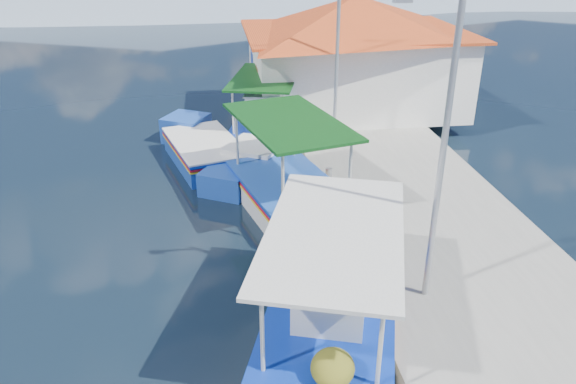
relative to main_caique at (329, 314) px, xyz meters
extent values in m
cube|color=gray|center=(3.39, 4.41, -0.27)|extent=(5.00, 44.00, 0.50)
cylinder|color=#A5A8AD|center=(1.29, 0.41, 0.13)|extent=(0.20, 0.20, 0.30)
cylinder|color=#A5A8AD|center=(1.29, 6.41, 0.13)|extent=(0.20, 0.20, 0.30)
cylinder|color=#A5A8AD|center=(1.29, 12.41, 0.13)|extent=(0.20, 0.20, 0.30)
cube|color=white|center=(0.02, -0.08, -0.29)|extent=(3.58, 5.03, 0.99)
cube|color=white|center=(-0.90, 2.78, -0.17)|extent=(2.23, 2.23, 1.10)
cube|color=#0B2A96|center=(0.02, -0.08, 0.17)|extent=(3.69, 5.18, 0.06)
cube|color=red|center=(0.02, -0.08, 0.09)|extent=(3.69, 5.18, 0.05)
cube|color=yellow|center=(0.02, -0.08, 0.01)|extent=(3.69, 5.18, 0.04)
cube|color=#0B2A96|center=(0.02, -0.08, 0.24)|extent=(3.70, 5.14, 0.05)
cube|color=brown|center=(0.02, -0.08, 0.21)|extent=(3.38, 4.89, 0.05)
cube|color=white|center=(0.12, -0.38, 0.79)|extent=(1.62, 1.68, 1.15)
cube|color=silver|center=(0.12, -0.38, 1.38)|extent=(1.76, 1.82, 0.06)
cylinder|color=beige|center=(-1.44, 1.45, 1.05)|extent=(0.07, 0.07, 1.67)
cylinder|color=beige|center=(0.32, 2.02, 1.05)|extent=(0.07, 0.07, 1.67)
cylinder|color=beige|center=(-0.27, -2.18, 1.05)|extent=(0.07, 0.07, 1.67)
cylinder|color=beige|center=(1.48, -1.61, 1.05)|extent=(0.07, 0.07, 1.67)
cube|color=silver|center=(0.02, -0.08, 1.89)|extent=(3.69, 5.06, 0.07)
ellipsoid|color=#4F5015|center=(-0.82, 1.19, 0.51)|extent=(0.80, 0.87, 0.60)
ellipsoid|color=#4F5015|center=(-0.29, 1.91, 0.46)|extent=(0.67, 0.74, 0.50)
ellipsoid|color=#4F5015|center=(0.80, -1.81, 0.48)|extent=(0.71, 0.78, 0.53)
sphere|color=#D15706|center=(0.83, 0.84, 1.00)|extent=(0.42, 0.42, 0.42)
cube|color=white|center=(-0.04, 5.45, -0.27)|extent=(3.31, 4.70, 1.09)
cube|color=white|center=(0.70, 8.22, -0.13)|extent=(2.25, 2.25, 1.20)
cube|color=white|center=(-0.75, 2.78, -0.27)|extent=(2.19, 2.19, 1.03)
cube|color=#0B2A96|center=(-0.04, 5.45, 0.23)|extent=(3.41, 4.84, 0.07)
cube|color=red|center=(-0.04, 5.45, 0.14)|extent=(3.41, 4.84, 0.06)
cube|color=yellow|center=(-0.04, 5.45, 0.06)|extent=(3.41, 4.84, 0.05)
cube|color=#1C47A8|center=(-0.04, 5.45, 0.31)|extent=(3.42, 4.81, 0.06)
cube|color=brown|center=(-0.04, 5.45, 0.28)|extent=(3.11, 4.57, 0.06)
cylinder|color=beige|center=(-0.46, 7.42, 1.19)|extent=(0.08, 0.08, 1.83)
cylinder|color=beige|center=(1.31, 6.95, 1.19)|extent=(0.08, 0.08, 1.83)
cylinder|color=beige|center=(-1.38, 3.96, 1.19)|extent=(0.08, 0.08, 1.83)
cylinder|color=beige|center=(0.39, 3.49, 1.19)|extent=(0.08, 0.08, 1.83)
cube|color=#0C3C11|center=(-0.04, 5.45, 2.11)|extent=(3.42, 4.73, 0.08)
cube|color=#1C47A8|center=(-2.39, 9.18, -0.28)|extent=(2.92, 4.12, 1.04)
cube|color=#1C47A8|center=(-1.69, 11.58, -0.15)|extent=(1.92, 1.92, 1.15)
cube|color=#1C47A8|center=(-3.06, 6.87, -0.28)|extent=(1.87, 1.87, 0.98)
cube|color=#0B2A96|center=(-2.39, 9.18, 0.20)|extent=(3.01, 4.25, 0.07)
cube|color=red|center=(-2.39, 9.18, 0.11)|extent=(3.01, 4.25, 0.05)
cube|color=yellow|center=(-2.39, 9.18, 0.04)|extent=(3.01, 4.25, 0.04)
cube|color=white|center=(-2.39, 9.18, 0.28)|extent=(3.02, 4.22, 0.05)
cube|color=brown|center=(-2.39, 9.18, 0.24)|extent=(2.75, 4.01, 0.05)
cube|color=white|center=(-0.10, 11.35, -0.30)|extent=(3.13, 4.54, 0.97)
cube|color=white|center=(-0.80, 14.01, -0.17)|extent=(2.12, 2.12, 1.07)
cube|color=white|center=(0.58, 8.77, -0.30)|extent=(2.06, 2.06, 0.92)
cube|color=#0B2A96|center=(-0.10, 11.35, 0.15)|extent=(3.22, 4.67, 0.06)
cube|color=red|center=(-0.10, 11.35, 0.07)|extent=(3.22, 4.67, 0.05)
cube|color=yellow|center=(-0.10, 11.35, 0.00)|extent=(3.22, 4.67, 0.04)
cube|color=#0B2A96|center=(-0.10, 11.35, 0.23)|extent=(3.23, 4.64, 0.05)
cube|color=brown|center=(-0.10, 11.35, 0.19)|extent=(2.94, 4.41, 0.05)
cube|color=white|center=(-0.02, 11.05, 0.76)|extent=(1.48, 1.59, 1.13)
cube|color=silver|center=(-0.02, 11.05, 1.34)|extent=(1.61, 1.71, 0.06)
cylinder|color=beige|center=(-1.37, 12.80, 1.01)|extent=(0.07, 0.07, 1.64)
cylinder|color=beige|center=(0.29, 13.24, 1.01)|extent=(0.07, 0.07, 1.64)
cylinder|color=beige|center=(-0.49, 9.45, 1.01)|extent=(0.07, 0.07, 1.64)
cylinder|color=beige|center=(1.17, 9.89, 1.01)|extent=(0.07, 0.07, 1.64)
cube|color=#0C3C11|center=(-0.10, 11.35, 1.83)|extent=(3.23, 4.56, 0.07)
cube|color=white|center=(3.69, 13.41, 1.48)|extent=(8.00, 6.00, 3.00)
cube|color=#CA491C|center=(3.69, 13.41, 3.03)|extent=(8.64, 6.48, 0.10)
pyramid|color=#CA491C|center=(3.69, 13.41, 3.68)|extent=(10.49, 10.49, 1.40)
cube|color=brown|center=(-0.29, 12.41, 0.98)|extent=(0.06, 1.00, 2.00)
cube|color=#0B2A96|center=(-0.29, 14.91, 1.58)|extent=(0.06, 1.20, 0.90)
cylinder|color=#A5A8AD|center=(2.09, 0.41, 2.98)|extent=(0.12, 0.12, 6.00)
cylinder|color=#A5A8AD|center=(2.09, 9.41, 2.98)|extent=(0.12, 0.12, 6.00)
camera|label=1|loc=(-1.97, -8.53, 6.84)|focal=34.74mm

